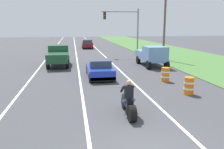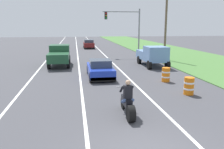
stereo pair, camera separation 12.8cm
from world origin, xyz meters
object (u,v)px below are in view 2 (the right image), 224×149
pickup_truck_left_lane_dark_green (59,55)px  pickup_truck_right_shoulder_light_blue (153,55)px  construction_barrel_nearest (189,86)px  construction_barrel_mid (166,75)px  motorcycle_with_rider (128,103)px  sports_car_blue (100,69)px  distant_car_far_ahead (89,44)px  traffic_light_mast_near (128,25)px

pickup_truck_left_lane_dark_green → pickup_truck_right_shoulder_light_blue: 9.11m
pickup_truck_right_shoulder_light_blue → construction_barrel_nearest: 9.75m
construction_barrel_mid → motorcycle_with_rider: bearing=-124.7°
pickup_truck_right_shoulder_light_blue → construction_barrel_mid: bearing=-100.4°
motorcycle_with_rider → pickup_truck_right_shoulder_light_blue: size_ratio=0.46×
construction_barrel_mid → pickup_truck_right_shoulder_light_blue: bearing=79.6°
sports_car_blue → motorcycle_with_rider: bearing=-87.6°
motorcycle_with_rider → sports_car_blue: bearing=92.4°
pickup_truck_right_shoulder_light_blue → construction_barrel_nearest: size_ratio=4.80×
sports_car_blue → pickup_truck_left_lane_dark_green: (-3.38, 5.85, 0.48)m
sports_car_blue → distant_car_far_ahead: bearing=88.7°
pickup_truck_right_shoulder_light_blue → construction_barrel_mid: 6.60m
sports_car_blue → construction_barrel_nearest: size_ratio=4.30×
motorcycle_with_rider → sports_car_blue: 8.08m
motorcycle_with_rider → distant_car_far_ahead: 31.90m
pickup_truck_right_shoulder_light_blue → construction_barrel_nearest: pickup_truck_right_shoulder_light_blue is taller
pickup_truck_right_shoulder_light_blue → traffic_light_mast_near: size_ratio=0.80×
construction_barrel_mid → distant_car_far_ahead: bearing=98.4°
distant_car_far_ahead → motorcycle_with_rider: bearing=-90.4°
traffic_light_mast_near → sports_car_blue: bearing=-111.8°
construction_barrel_nearest → distant_car_far_ahead: 29.49m
pickup_truck_left_lane_dark_green → construction_barrel_mid: pickup_truck_left_lane_dark_green is taller
motorcycle_with_rider → traffic_light_mast_near: (4.58, 20.33, 3.42)m
pickup_truck_right_shoulder_light_blue → traffic_light_mast_near: traffic_light_mast_near is taller
motorcycle_with_rider → traffic_light_mast_near: size_ratio=0.37×
traffic_light_mast_near → construction_barrel_mid: 14.87m
distant_car_far_ahead → traffic_light_mast_near: bearing=-69.4°
motorcycle_with_rider → sports_car_blue: size_ratio=0.51×
construction_barrel_nearest → construction_barrel_mid: (-0.10, 3.21, 0.00)m
pickup_truck_left_lane_dark_green → pickup_truck_right_shoulder_light_blue: (8.97, -1.57, 0.00)m
pickup_truck_right_shoulder_light_blue → sports_car_blue: bearing=-142.6°
sports_car_blue → pickup_truck_left_lane_dark_green: bearing=120.0°
motorcycle_with_rider → pickup_truck_right_shoulder_light_blue: pickup_truck_right_shoulder_light_blue is taller
pickup_truck_left_lane_dark_green → traffic_light_mast_near: size_ratio=0.80×
distant_car_far_ahead → pickup_truck_left_lane_dark_green: bearing=-102.3°
motorcycle_with_rider → distant_car_far_ahead: motorcycle_with_rider is taller
sports_car_blue → distant_car_far_ahead: size_ratio=1.08×
construction_barrel_nearest → motorcycle_with_rider: bearing=-147.3°
traffic_light_mast_near → motorcycle_with_rider: bearing=-102.7°
traffic_light_mast_near → construction_barrel_nearest: size_ratio=6.00×
traffic_light_mast_near → pickup_truck_left_lane_dark_green: bearing=-142.3°
traffic_light_mast_near → distant_car_far_ahead: size_ratio=1.50×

